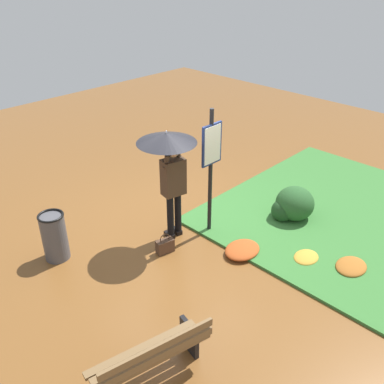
{
  "coord_description": "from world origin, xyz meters",
  "views": [
    {
      "loc": [
        4.49,
        4.73,
        4.39
      ],
      "look_at": [
        -0.01,
        0.32,
        0.85
      ],
      "focal_mm": 39.6,
      "sensor_mm": 36.0,
      "label": 1
    }
  ],
  "objects_px": {
    "info_sign_post": "(211,159)",
    "handbag": "(165,246)",
    "person_with_umbrella": "(170,158)",
    "park_bench": "(152,359)",
    "trash_bin": "(54,236)"
  },
  "relations": [
    {
      "from": "handbag",
      "to": "trash_bin",
      "type": "distance_m",
      "value": 1.8
    },
    {
      "from": "handbag",
      "to": "trash_bin",
      "type": "height_order",
      "value": "trash_bin"
    },
    {
      "from": "person_with_umbrella",
      "to": "info_sign_post",
      "type": "xyz_separation_m",
      "value": [
        -0.63,
        0.33,
        -0.11
      ]
    },
    {
      "from": "park_bench",
      "to": "trash_bin",
      "type": "xyz_separation_m",
      "value": [
        -0.45,
        -2.92,
        0.02
      ]
    },
    {
      "from": "info_sign_post",
      "to": "handbag",
      "type": "bearing_deg",
      "value": -6.23
    },
    {
      "from": "person_with_umbrella",
      "to": "park_bench",
      "type": "relative_size",
      "value": 1.44
    },
    {
      "from": "trash_bin",
      "to": "info_sign_post",
      "type": "bearing_deg",
      "value": 151.3
    },
    {
      "from": "park_bench",
      "to": "handbag",
      "type": "bearing_deg",
      "value": -135.58
    },
    {
      "from": "info_sign_post",
      "to": "trash_bin",
      "type": "relative_size",
      "value": 2.76
    },
    {
      "from": "info_sign_post",
      "to": "person_with_umbrella",
      "type": "bearing_deg",
      "value": -27.9
    },
    {
      "from": "person_with_umbrella",
      "to": "park_bench",
      "type": "distance_m",
      "value": 3.14
    },
    {
      "from": "person_with_umbrella",
      "to": "park_bench",
      "type": "height_order",
      "value": "person_with_umbrella"
    },
    {
      "from": "person_with_umbrella",
      "to": "trash_bin",
      "type": "distance_m",
      "value": 2.25
    },
    {
      "from": "info_sign_post",
      "to": "handbag",
      "type": "distance_m",
      "value": 1.65
    },
    {
      "from": "person_with_umbrella",
      "to": "trash_bin",
      "type": "relative_size",
      "value": 2.45
    }
  ]
}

